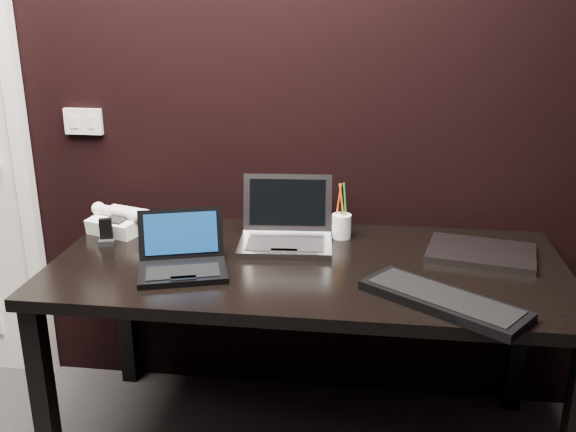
# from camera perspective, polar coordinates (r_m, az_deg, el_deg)

# --- Properties ---
(wall_back) EXTENTS (4.00, 0.00, 4.00)m
(wall_back) POSITION_cam_1_polar(r_m,az_deg,el_deg) (2.43, -4.36, 12.27)
(wall_back) COLOR black
(wall_back) RESTS_ON ground
(wall_switch) EXTENTS (0.15, 0.02, 0.10)m
(wall_switch) POSITION_cam_1_polar(r_m,az_deg,el_deg) (2.64, -17.74, 8.01)
(wall_switch) COLOR silver
(wall_switch) RESTS_ON wall_back
(desk) EXTENTS (1.70, 0.80, 0.74)m
(desk) POSITION_cam_1_polar(r_m,az_deg,el_deg) (2.18, 1.73, -5.97)
(desk) COLOR black
(desk) RESTS_ON ground
(netbook) EXTENTS (0.34, 0.32, 0.18)m
(netbook) POSITION_cam_1_polar(r_m,az_deg,el_deg) (2.09, -9.37, -3.91)
(netbook) COLOR black
(netbook) RESTS_ON desk
(silver_laptop) EXTENTS (0.35, 0.32, 0.22)m
(silver_laptop) POSITION_cam_1_polar(r_m,az_deg,el_deg) (2.28, -0.19, -1.49)
(silver_laptop) COLOR #94959A
(silver_laptop) RESTS_ON desk
(ext_keyboard) EXTENTS (0.49, 0.42, 0.03)m
(ext_keyboard) POSITION_cam_1_polar(r_m,az_deg,el_deg) (1.90, 13.63, -7.29)
(ext_keyboard) COLOR black
(ext_keyboard) RESTS_ON desk
(closed_laptop) EXTENTS (0.40, 0.32, 0.02)m
(closed_laptop) POSITION_cam_1_polar(r_m,az_deg,el_deg) (2.28, 16.79, -3.17)
(closed_laptop) COLOR #9FA0A5
(closed_laptop) RESTS_ON desk
(desk_phone) EXTENTS (0.24, 0.23, 0.11)m
(desk_phone) POSITION_cam_1_polar(r_m,az_deg,el_deg) (2.49, -14.74, -0.42)
(desk_phone) COLOR white
(desk_phone) RESTS_ON desk
(mobile_phone) EXTENTS (0.06, 0.06, 0.09)m
(mobile_phone) POSITION_cam_1_polar(r_m,az_deg,el_deg) (2.38, -15.84, -1.61)
(mobile_phone) COLOR black
(mobile_phone) RESTS_ON desk
(pen_cup) EXTENTS (0.09, 0.09, 0.21)m
(pen_cup) POSITION_cam_1_polar(r_m,az_deg,el_deg) (2.35, 4.78, -0.80)
(pen_cup) COLOR white
(pen_cup) RESTS_ON desk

